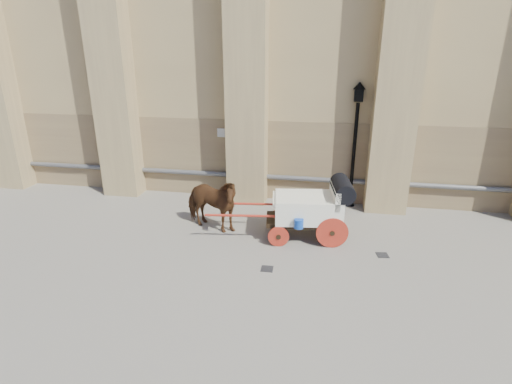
# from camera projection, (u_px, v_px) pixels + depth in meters

# --- Properties ---
(ground) EXTENTS (90.00, 90.00, 0.00)m
(ground) POSITION_uv_depth(u_px,v_px,m) (257.00, 246.00, 11.75)
(ground) COLOR slate
(ground) RESTS_ON ground
(horse) EXTENTS (2.34, 1.64, 1.81)m
(horse) POSITION_uv_depth(u_px,v_px,m) (211.00, 203.00, 12.53)
(horse) COLOR #593519
(horse) RESTS_ON ground
(carriage) EXTENTS (4.44, 1.72, 1.89)m
(carriage) POSITION_uv_depth(u_px,v_px,m) (313.00, 206.00, 11.98)
(carriage) COLOR black
(carriage) RESTS_ON ground
(street_lamp) EXTENTS (0.42, 0.42, 4.44)m
(street_lamp) POSITION_uv_depth(u_px,v_px,m) (355.00, 142.00, 13.97)
(street_lamp) COLOR black
(street_lamp) RESTS_ON ground
(drain_grate_near) EXTENTS (0.33, 0.33, 0.01)m
(drain_grate_near) POSITION_uv_depth(u_px,v_px,m) (267.00, 269.00, 10.56)
(drain_grate_near) COLOR black
(drain_grate_near) RESTS_ON ground
(drain_grate_far) EXTENTS (0.37, 0.37, 0.01)m
(drain_grate_far) POSITION_uv_depth(u_px,v_px,m) (382.00, 255.00, 11.25)
(drain_grate_far) COLOR black
(drain_grate_far) RESTS_ON ground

